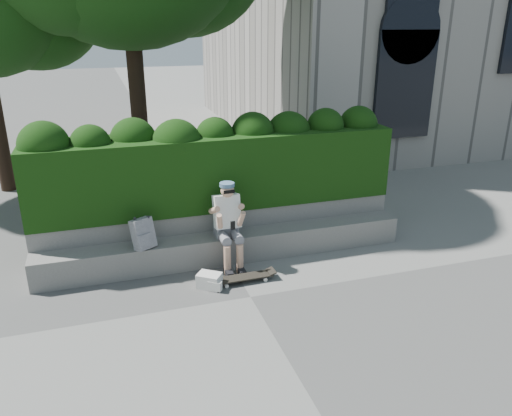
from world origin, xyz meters
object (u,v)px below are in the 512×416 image
object	(u,v)px
person	(228,221)
backpack_ground	(209,281)
backpack_plaid	(143,234)
skateboard	(244,277)

from	to	relation	value
person	backpack_ground	xyz separation A→B (m)	(-0.46, -0.62, -0.64)
backpack_plaid	person	bearing A→B (deg)	-33.92
skateboard	backpack_ground	size ratio (longest dim) A/B	2.55
person	skateboard	bearing A→B (deg)	-82.62
skateboard	backpack_plaid	world-z (taller)	backpack_plaid
person	backpack_plaid	bearing A→B (deg)	176.41
person	backpack_plaid	world-z (taller)	person
skateboard	person	bearing A→B (deg)	96.30
skateboard	backpack_ground	xyz separation A→B (m)	(-0.54, 0.00, 0.03)
backpack_plaid	backpack_ground	size ratio (longest dim) A/B	1.37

